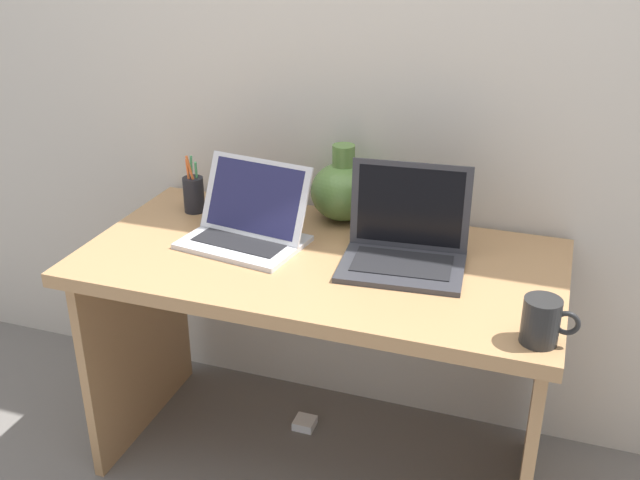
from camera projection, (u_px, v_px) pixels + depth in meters
name	position (u px, v px, depth m)	size (l,w,h in m)	color
ground_plane	(320.00, 460.00, 2.38)	(6.00, 6.00, 0.00)	slate
back_wall	(362.00, 61.00, 2.20)	(4.40, 0.04, 2.40)	beige
desk	(320.00, 307.00, 2.14)	(1.34, 0.69, 0.73)	#AD7F51
laptop_left	(249.00, 222.00, 2.14)	(0.37, 0.29, 0.23)	silver
laptop_right	(406.00, 238.00, 2.02)	(0.35, 0.29, 0.26)	#333338
green_vase	(343.00, 190.00, 2.27)	(0.20, 0.20, 0.24)	#5B843D
coffee_mug	(542.00, 321.00, 1.65)	(0.13, 0.09, 0.11)	black
pen_cup	(194.00, 194.00, 2.34)	(0.07, 0.07, 0.19)	black
power_brick	(305.00, 423.00, 2.52)	(0.07, 0.07, 0.03)	white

